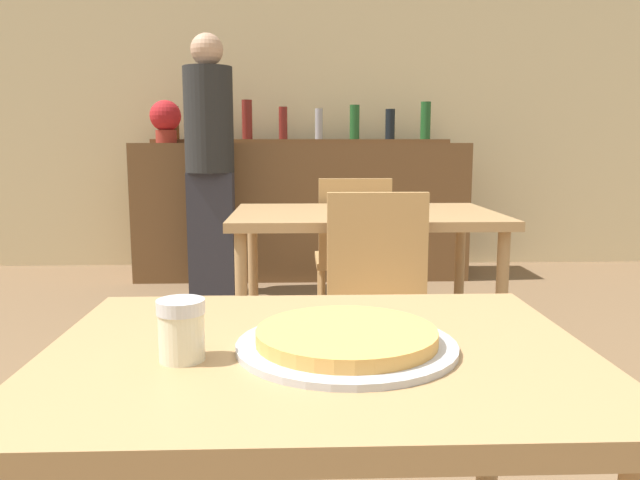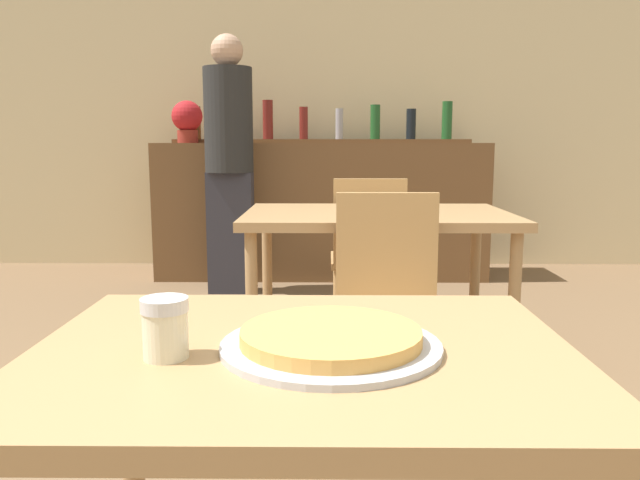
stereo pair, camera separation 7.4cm
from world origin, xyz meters
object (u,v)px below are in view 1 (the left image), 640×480
(chair_far_side_front, at_px, (380,299))
(person_standing, at_px, (210,155))
(chair_far_side_back, at_px, (353,248))
(cheese_shaker, at_px, (181,330))
(pizza_tray, at_px, (346,340))
(potted_plant, at_px, (166,119))

(chair_far_side_front, distance_m, person_standing, 2.44)
(chair_far_side_front, distance_m, chair_far_side_back, 1.12)
(cheese_shaker, bearing_deg, chair_far_side_front, 68.42)
(pizza_tray, bearing_deg, chair_far_side_front, 79.58)
(pizza_tray, bearing_deg, chair_far_side_back, 84.58)
(chair_far_side_front, relative_size, pizza_tray, 2.36)
(pizza_tray, distance_m, potted_plant, 4.11)
(cheese_shaker, distance_m, potted_plant, 4.09)
(chair_far_side_front, distance_m, potted_plant, 3.13)
(chair_far_side_front, height_order, person_standing, person_standing)
(chair_far_side_front, xyz_separation_m, person_standing, (-0.91, 2.21, 0.48))
(chair_far_side_front, relative_size, cheese_shaker, 8.84)
(cheese_shaker, xyz_separation_m, potted_plant, (-0.83, 3.97, 0.48))
(person_standing, bearing_deg, chair_far_side_back, -50.14)
(chair_far_side_front, bearing_deg, person_standing, 112.43)
(cheese_shaker, relative_size, person_standing, 0.06)
(chair_far_side_front, xyz_separation_m, chair_far_side_back, (0.00, 1.12, 0.00))
(chair_far_side_front, bearing_deg, potted_plant, 115.69)
(cheese_shaker, bearing_deg, chair_far_side_back, 78.26)
(chair_far_side_back, height_order, person_standing, person_standing)
(potted_plant, bearing_deg, person_standing, -52.56)
(chair_far_side_back, bearing_deg, cheese_shaker, 78.26)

